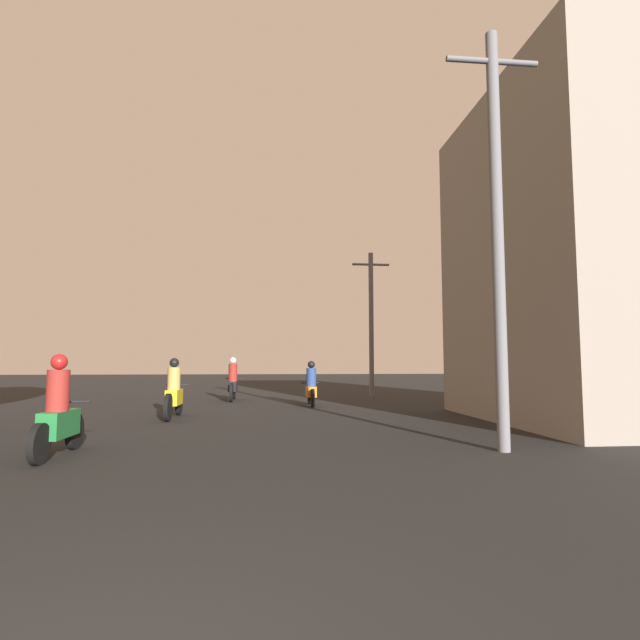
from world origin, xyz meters
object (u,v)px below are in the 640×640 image
object	(u,v)px
motorcycle_black	(233,383)
building_right_near	(601,256)
motorcycle_yellow	(174,394)
utility_pole_far	(371,320)
motorcycle_green	(59,416)
utility_pole_near	(497,225)
motorcycle_orange	(311,388)

from	to	relation	value
motorcycle_black	building_right_near	bearing A→B (deg)	-48.18
motorcycle_yellow	building_right_near	bearing A→B (deg)	-14.65
motorcycle_black	building_right_near	world-z (taller)	building_right_near
motorcycle_black	utility_pole_far	distance (m)	6.43
motorcycle_green	motorcycle_yellow	xyz separation A→B (m)	(0.75, 5.16, 0.00)
motorcycle_yellow	building_right_near	size ratio (longest dim) A/B	0.26
motorcycle_green	motorcycle_black	bearing A→B (deg)	78.77
motorcycle_yellow	motorcycle_black	distance (m)	5.94
building_right_near	utility_pole_far	size ratio (longest dim) A/B	1.33
building_right_near	utility_pole_far	bearing A→B (deg)	112.74
building_right_near	utility_pole_near	distance (m)	5.80
motorcycle_green	building_right_near	xyz separation A→B (m)	(11.35, 3.44, 3.44)
motorcycle_orange	utility_pole_far	xyz separation A→B (m)	(2.91, 4.22, 2.62)
utility_pole_near	utility_pole_far	world-z (taller)	utility_pole_near
motorcycle_yellow	utility_pole_near	size ratio (longest dim) A/B	0.30
motorcycle_yellow	utility_pole_near	world-z (taller)	utility_pole_near
motorcycle_orange	motorcycle_black	xyz separation A→B (m)	(-2.73, 2.49, 0.06)
utility_pole_near	motorcycle_orange	bearing A→B (deg)	105.02
motorcycle_yellow	motorcycle_black	bearing A→B (deg)	74.28
motorcycle_orange	motorcycle_green	bearing A→B (deg)	-108.88
motorcycle_orange	motorcycle_black	world-z (taller)	motorcycle_black
motorcycle_green	utility_pole_far	world-z (taller)	utility_pole_far
building_right_near	utility_pole_far	xyz separation A→B (m)	(-3.90, 9.30, -0.85)
building_right_near	utility_pole_near	world-z (taller)	building_right_near
motorcycle_green	utility_pole_near	world-z (taller)	utility_pole_near
motorcycle_orange	building_right_near	size ratio (longest dim) A/B	0.23
utility_pole_near	utility_pole_far	bearing A→B (deg)	87.56
motorcycle_yellow	motorcycle_orange	xyz separation A→B (m)	(3.79, 3.36, -0.03)
motorcycle_yellow	motorcycle_black	size ratio (longest dim) A/B	1.03
motorcycle_yellow	utility_pole_near	bearing A→B (deg)	-46.80
motorcycle_green	motorcycle_black	world-z (taller)	motorcycle_black
utility_pole_far	motorcycle_orange	bearing A→B (deg)	-124.58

